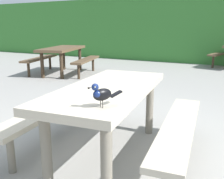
% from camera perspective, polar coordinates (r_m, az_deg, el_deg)
% --- Properties ---
extents(ground_plane, '(60.00, 60.00, 0.00)m').
position_cam_1_polar(ground_plane, '(2.60, -0.81, -16.38)').
color(ground_plane, gray).
extents(hedge_wall, '(28.00, 2.35, 2.40)m').
position_cam_1_polar(hedge_wall, '(10.70, 22.35, 12.26)').
color(hedge_wall, '#387A33').
rests_on(hedge_wall, ground).
extents(picnic_table_foreground, '(1.86, 1.89, 0.74)m').
position_cam_1_polar(picnic_table_foreground, '(2.58, -0.79, -3.18)').
color(picnic_table_foreground, '#B2A893').
rests_on(picnic_table_foreground, ground).
extents(bird_grackle, '(0.16, 0.26, 0.18)m').
position_cam_1_polar(bird_grackle, '(1.84, -2.44, -0.95)').
color(bird_grackle, black).
rests_on(bird_grackle, picnic_table_foreground).
extents(picnic_table_mid_left, '(2.07, 2.09, 0.74)m').
position_cam_1_polar(picnic_table_mid_left, '(7.37, -11.00, 7.74)').
color(picnic_table_mid_left, brown).
rests_on(picnic_table_mid_left, ground).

